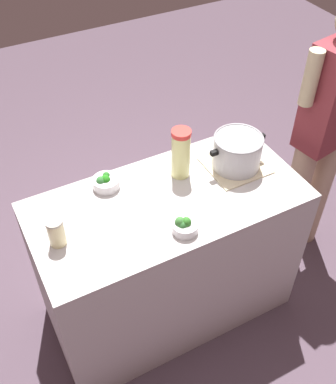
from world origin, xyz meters
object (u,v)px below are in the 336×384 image
Objects in this scene: person_cook at (324,133)px; broccoli_bowl_center at (184,226)px; mason_jar at (56,232)px; lemonade_pitcher at (181,153)px; cooking_pot at (237,151)px; broccoli_bowl_front at (106,182)px.

broccoli_bowl_center is at bearing -165.83° from person_cook.
broccoli_bowl_center is (0.54, -0.20, -0.04)m from mason_jar.
mason_jar is 1.62m from person_cook.
lemonade_pitcher is 0.16× the size of person_cook.
cooking_pot reaches higher than broccoli_bowl_center.
person_cook is at bearing -7.62° from broccoli_bowl_front.
cooking_pot is 0.54m from broccoli_bowl_center.
broccoli_bowl_front is 1.30m from person_cook.
lemonade_pitcher is 0.92m from person_cook.
broccoli_bowl_center is 0.07× the size of person_cook.
cooking_pot is 2.69× the size of broccoli_bowl_center.
lemonade_pitcher is 2.28× the size of broccoli_bowl_center.
broccoli_bowl_center is (0.21, -0.44, 0.00)m from broccoli_bowl_front.
broccoli_bowl_front is (0.33, 0.24, -0.04)m from mason_jar.
mason_jar is 1.05× the size of broccoli_bowl_front.
mason_jar is (-0.71, -0.15, -0.07)m from lemonade_pitcher.
broccoli_bowl_front is 1.13× the size of broccoli_bowl_center.
lemonade_pitcher is 0.41m from broccoli_bowl_front.
broccoli_bowl_center is (-0.47, -0.27, -0.07)m from cooking_pot.
broccoli_bowl_center is (-0.17, -0.35, -0.11)m from lemonade_pitcher.
cooking_pot is at bearing 4.14° from mason_jar.
person_cook is at bearing 2.54° from mason_jar.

